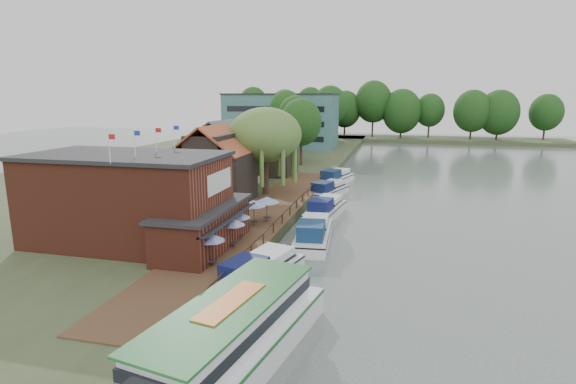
% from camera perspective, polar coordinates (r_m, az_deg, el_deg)
% --- Properties ---
extents(ground, '(260.00, 260.00, 0.00)m').
position_cam_1_polar(ground, '(34.50, 4.93, -9.47)').
color(ground, '#4C5855').
rests_on(ground, ground).
extents(land_bank, '(50.00, 140.00, 1.00)m').
position_cam_1_polar(land_bank, '(76.27, -13.46, 2.59)').
color(land_bank, '#384728').
rests_on(land_bank, ground).
extents(quay_deck, '(6.00, 50.00, 0.10)m').
position_cam_1_polar(quay_deck, '(45.18, -3.08, -2.81)').
color(quay_deck, '#47301E').
rests_on(quay_deck, land_bank).
extents(quay_rail, '(0.20, 49.00, 1.00)m').
position_cam_1_polar(quay_rail, '(44.84, 0.41, -2.31)').
color(quay_rail, black).
rests_on(quay_rail, land_bank).
extents(pub, '(20.00, 11.00, 7.30)m').
position_cam_1_polar(pub, '(36.94, -17.17, -0.97)').
color(pub, maroon).
rests_on(pub, land_bank).
extents(hotel_block, '(25.40, 12.40, 12.30)m').
position_cam_1_polar(hotel_block, '(105.36, -0.83, 9.10)').
color(hotel_block, '#38666B').
rests_on(hotel_block, land_bank).
extents(cottage_a, '(8.60, 7.60, 8.50)m').
position_cam_1_polar(cottage_a, '(50.40, -9.44, 3.48)').
color(cottage_a, black).
rests_on(cottage_a, land_bank).
extents(cottage_b, '(9.60, 8.60, 8.50)m').
position_cam_1_polar(cottage_b, '(60.69, -8.32, 4.96)').
color(cottage_b, beige).
rests_on(cottage_b, land_bank).
extents(cottage_c, '(7.60, 7.60, 8.50)m').
position_cam_1_polar(cottage_c, '(67.83, -2.28, 5.82)').
color(cottage_c, black).
rests_on(cottage_c, land_bank).
extents(willow, '(8.60, 8.60, 10.43)m').
position_cam_1_polar(willow, '(53.39, -2.88, 5.15)').
color(willow, '#476B2D').
rests_on(willow, land_bank).
extents(umbrella_0, '(1.95, 1.95, 2.38)m').
position_cam_1_polar(umbrella_0, '(31.61, -9.68, -7.23)').
color(umbrella_0, navy).
rests_on(umbrella_0, quay_deck).
extents(umbrella_1, '(2.01, 2.01, 2.38)m').
position_cam_1_polar(umbrella_1, '(35.10, -7.02, -5.18)').
color(umbrella_1, navy).
rests_on(umbrella_1, quay_deck).
extents(umbrella_2, '(1.99, 1.99, 2.38)m').
position_cam_1_polar(umbrella_2, '(37.03, -6.27, -4.24)').
color(umbrella_2, navy).
rests_on(umbrella_2, quay_deck).
extents(umbrella_3, '(2.26, 2.26, 2.38)m').
position_cam_1_polar(umbrella_3, '(40.79, -4.36, -2.66)').
color(umbrella_3, navy).
rests_on(umbrella_3, quay_deck).
extents(umbrella_4, '(2.45, 2.45, 2.38)m').
position_cam_1_polar(umbrella_4, '(42.09, -2.71, -2.18)').
color(umbrella_4, navy).
rests_on(umbrella_4, quay_deck).
extents(cruiser_0, '(5.43, 10.20, 2.35)m').
position_cam_1_polar(cruiser_0, '(31.01, -3.63, -9.65)').
color(cruiser_0, silver).
rests_on(cruiser_0, ground).
extents(cruiser_1, '(3.99, 10.01, 2.36)m').
position_cam_1_polar(cruiser_1, '(39.35, 3.24, -4.88)').
color(cruiser_1, white).
rests_on(cruiser_1, ground).
extents(cruiser_2, '(4.16, 9.66, 2.25)m').
position_cam_1_polar(cruiser_2, '(48.14, 4.77, -1.81)').
color(cruiser_2, white).
rests_on(cruiser_2, ground).
extents(cruiser_3, '(5.49, 9.48, 2.15)m').
position_cam_1_polar(cruiser_3, '(57.83, 5.16, 0.49)').
color(cruiser_3, silver).
rests_on(cruiser_3, ground).
extents(cruiser_4, '(5.45, 10.03, 2.30)m').
position_cam_1_polar(cruiser_4, '(66.24, 6.07, 2.02)').
color(cruiser_4, white).
rests_on(cruiser_4, ground).
extents(tour_boat, '(7.13, 16.11, 3.40)m').
position_cam_1_polar(tour_boat, '(21.76, -8.30, -18.26)').
color(tour_boat, silver).
rests_on(tour_boat, ground).
extents(swan, '(0.44, 0.44, 0.44)m').
position_cam_1_polar(swan, '(24.87, -1.37, -17.91)').
color(swan, white).
rests_on(swan, ground).
extents(bank_tree_0, '(6.97, 6.97, 11.33)m').
position_cam_1_polar(bank_tree_0, '(76.92, 1.67, 7.62)').
color(bank_tree_0, '#143811').
rests_on(bank_tree_0, land_bank).
extents(bank_tree_1, '(6.35, 6.35, 11.81)m').
position_cam_1_polar(bank_tree_1, '(82.43, 0.96, 8.09)').
color(bank_tree_1, '#143811').
rests_on(bank_tree_1, land_bank).
extents(bank_tree_2, '(6.65, 6.65, 12.89)m').
position_cam_1_polar(bank_tree_2, '(92.09, -0.22, 8.85)').
color(bank_tree_2, '#143811').
rests_on(bank_tree_2, land_bank).
extents(bank_tree_3, '(7.31, 7.31, 11.52)m').
position_cam_1_polar(bank_tree_3, '(113.05, 4.40, 9.07)').
color(bank_tree_3, '#143811').
rests_on(bank_tree_3, land_bank).
extents(bank_tree_4, '(8.80, 8.80, 14.34)m').
position_cam_1_polar(bank_tree_4, '(117.70, 5.32, 9.86)').
color(bank_tree_4, '#143811').
rests_on(bank_tree_4, land_bank).
extents(bank_tree_5, '(7.05, 7.05, 13.12)m').
position_cam_1_polar(bank_tree_5, '(126.55, 5.02, 9.74)').
color(bank_tree_5, '#143811').
rests_on(bank_tree_5, land_bank).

